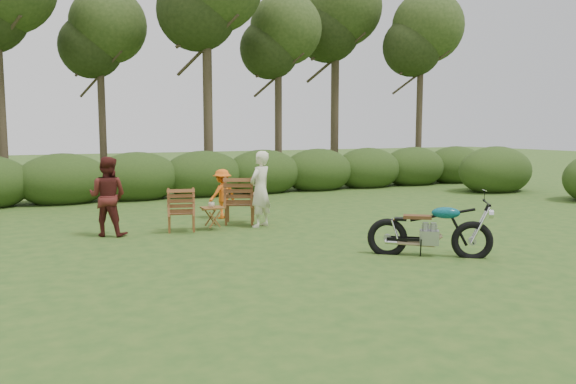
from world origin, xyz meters
name	(u,v)px	position (x,y,z in m)	size (l,w,h in m)	color
ground	(364,255)	(0.00, 0.00, 0.00)	(80.00, 80.00, 0.00)	#274B19
tree_line	(210,73)	(0.50, 9.74, 3.81)	(22.52, 11.62, 8.14)	#372D1E
motorcycle	(429,256)	(0.93, -0.48, 0.00)	(1.88, 0.72, 1.08)	#0B8796
lawn_chair_right	(240,224)	(-0.77, 3.76, 0.00)	(0.71, 0.71, 1.03)	#5C2D17
lawn_chair_left	(182,231)	(-2.15, 3.44, 0.00)	(0.61, 0.61, 0.89)	brown
side_table	(213,218)	(-1.53, 3.31, 0.23)	(0.46, 0.38, 0.47)	brown
cup	(211,205)	(-1.55, 3.31, 0.52)	(0.13, 0.13, 0.10)	beige
adult_a	(260,227)	(-0.52, 3.19, 0.00)	(0.58, 0.38, 1.60)	beige
adult_b	(109,236)	(-3.55, 3.55, 0.00)	(0.75, 0.58, 1.53)	#4E1916
child	(223,218)	(-0.88, 4.60, 0.00)	(0.74, 0.42, 1.14)	orange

